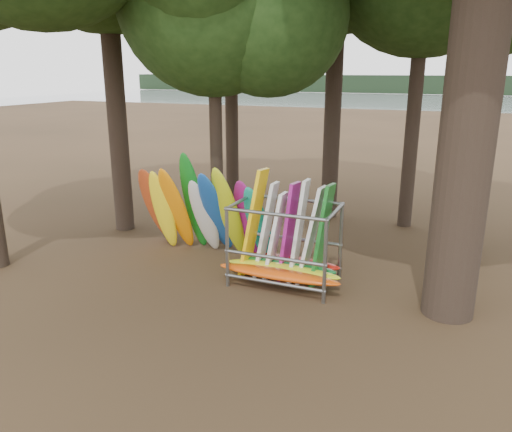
% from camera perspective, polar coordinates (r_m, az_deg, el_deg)
% --- Properties ---
extents(ground, '(120.00, 120.00, 0.00)m').
position_cam_1_polar(ground, '(12.81, -1.72, -7.89)').
color(ground, '#47331E').
rests_on(ground, ground).
extents(lake, '(160.00, 160.00, 0.00)m').
position_cam_1_polar(lake, '(70.97, 19.21, 11.26)').
color(lake, gray).
rests_on(lake, ground).
extents(far_shore, '(160.00, 4.00, 4.00)m').
position_cam_1_polar(far_shore, '(120.75, 21.15, 13.80)').
color(far_shore, black).
rests_on(far_shore, ground).
extents(kayak_row, '(4.33, 2.18, 3.19)m').
position_cam_1_polar(kayak_row, '(14.45, -5.96, 0.41)').
color(kayak_row, '#C9481E').
rests_on(kayak_row, ground).
extents(storage_rack, '(3.17, 1.51, 2.92)m').
position_cam_1_polar(storage_rack, '(12.61, 3.33, -3.53)').
color(storage_rack, slate).
rests_on(storage_rack, ground).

